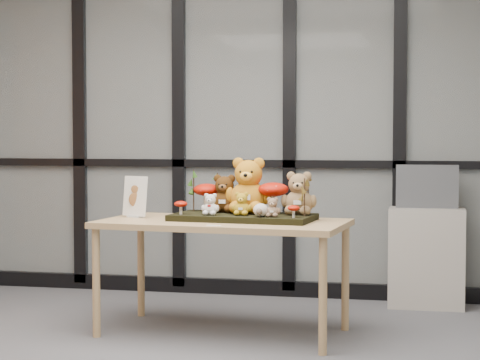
% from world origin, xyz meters
% --- Properties ---
extents(room_shell, '(5.00, 5.00, 5.00)m').
position_xyz_m(room_shell, '(0.00, 0.00, 1.68)').
color(room_shell, beige).
rests_on(room_shell, floor).
extents(glass_partition, '(4.90, 0.06, 2.78)m').
position_xyz_m(glass_partition, '(-0.00, 2.47, 1.42)').
color(glass_partition, '#2D383F').
rests_on(glass_partition, floor).
extents(display_table, '(1.63, 0.94, 0.73)m').
position_xyz_m(display_table, '(0.23, 1.11, 0.66)').
color(display_table, tan).
rests_on(display_table, floor).
extents(diorama_tray, '(0.94, 0.54, 0.04)m').
position_xyz_m(diorama_tray, '(0.35, 1.15, 0.75)').
color(diorama_tray, black).
rests_on(diorama_tray, display_table).
extents(bear_pooh_yellow, '(0.33, 0.30, 0.40)m').
position_xyz_m(bear_pooh_yellow, '(0.37, 1.25, 0.97)').
color(bear_pooh_yellow, orange).
rests_on(bear_pooh_yellow, diorama_tray).
extents(bear_brown_medium, '(0.23, 0.21, 0.27)m').
position_xyz_m(bear_brown_medium, '(0.20, 1.27, 0.91)').
color(bear_brown_medium, '#40230A').
rests_on(bear_brown_medium, diorama_tray).
extents(bear_tan_back, '(0.25, 0.23, 0.30)m').
position_xyz_m(bear_tan_back, '(0.71, 1.21, 0.92)').
color(bear_tan_back, olive).
rests_on(bear_tan_back, diorama_tray).
extents(bear_small_yellow, '(0.13, 0.12, 0.16)m').
position_xyz_m(bear_small_yellow, '(0.36, 1.08, 0.85)').
color(bear_small_yellow, '#BD911B').
rests_on(bear_small_yellow, diorama_tray).
extents(bear_white_bow, '(0.13, 0.12, 0.15)m').
position_xyz_m(bear_white_bow, '(0.16, 1.05, 0.84)').
color(bear_white_bow, white).
rests_on(bear_white_bow, diorama_tray).
extents(bear_beige_small, '(0.11, 0.10, 0.13)m').
position_xyz_m(bear_beige_small, '(0.57, 1.01, 0.84)').
color(bear_beige_small, '#8C6B51').
rests_on(bear_beige_small, diorama_tray).
extents(plush_cream_hedgehog, '(0.08, 0.07, 0.09)m').
position_xyz_m(plush_cream_hedgehog, '(0.50, 1.00, 0.82)').
color(plush_cream_hedgehog, beige).
rests_on(plush_cream_hedgehog, diorama_tray).
extents(mushroom_back_left, '(0.18, 0.18, 0.20)m').
position_xyz_m(mushroom_back_left, '(0.07, 1.34, 0.87)').
color(mushroom_back_left, '#A91205').
rests_on(mushroom_back_left, diorama_tray).
extents(mushroom_back_right, '(0.20, 0.20, 0.22)m').
position_xyz_m(mushroom_back_right, '(0.53, 1.24, 0.88)').
color(mushroom_back_right, '#A91205').
rests_on(mushroom_back_right, diorama_tray).
extents(mushroom_front_left, '(0.09, 0.09, 0.10)m').
position_xyz_m(mushroom_front_left, '(-0.04, 1.07, 0.82)').
color(mushroom_front_left, '#A91205').
rests_on(mushroom_front_left, diorama_tray).
extents(mushroom_front_right, '(0.08, 0.08, 0.08)m').
position_xyz_m(mushroom_front_right, '(0.70, 0.99, 0.81)').
color(mushroom_front_right, '#A91205').
rests_on(mushroom_front_right, diorama_tray).
extents(sprig_green_far_left, '(0.05, 0.05, 0.28)m').
position_xyz_m(sprig_green_far_left, '(-0.02, 1.31, 0.91)').
color(sprig_green_far_left, '#10390C').
rests_on(sprig_green_far_left, diorama_tray).
extents(sprig_green_mid_left, '(0.05, 0.05, 0.26)m').
position_xyz_m(sprig_green_mid_left, '(0.14, 1.34, 0.90)').
color(sprig_green_mid_left, '#10390C').
rests_on(sprig_green_mid_left, diorama_tray).
extents(sprig_dry_far_right, '(0.05, 0.05, 0.27)m').
position_xyz_m(sprig_dry_far_right, '(0.77, 1.21, 0.90)').
color(sprig_dry_far_right, brown).
rests_on(sprig_dry_far_right, diorama_tray).
extents(sprig_dry_mid_right, '(0.05, 0.05, 0.24)m').
position_xyz_m(sprig_dry_mid_right, '(0.76, 1.09, 0.89)').
color(sprig_dry_mid_right, brown).
rests_on(sprig_dry_mid_right, diorama_tray).
extents(sprig_green_centre, '(0.05, 0.05, 0.17)m').
position_xyz_m(sprig_green_centre, '(0.30, 1.33, 0.85)').
color(sprig_green_centre, '#10390C').
rests_on(sprig_green_centre, diorama_tray).
extents(sign_holder, '(0.19, 0.10, 0.27)m').
position_xyz_m(sign_holder, '(-0.39, 1.19, 0.86)').
color(sign_holder, silver).
rests_on(sign_holder, display_table).
extents(label_card, '(0.09, 0.03, 0.00)m').
position_xyz_m(label_card, '(0.25, 0.79, 0.73)').
color(label_card, white).
rests_on(label_card, display_table).
extents(cabinet, '(0.55, 0.32, 0.73)m').
position_xyz_m(cabinet, '(1.51, 2.27, 0.37)').
color(cabinet, '#9F978D').
rests_on(cabinet, floor).
extents(monitor, '(0.45, 0.05, 0.32)m').
position_xyz_m(monitor, '(1.51, 2.29, 0.90)').
color(monitor, '#4D5055').
rests_on(monitor, cabinet).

